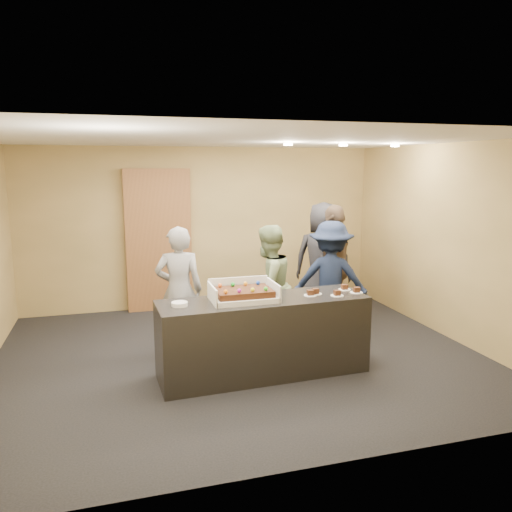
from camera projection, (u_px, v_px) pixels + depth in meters
name	position (u px, v px, depth m)	size (l,w,h in m)	color
room	(239.00, 251.00, 6.13)	(6.04, 6.00, 2.70)	black
serving_counter	(263.00, 337.00, 5.74)	(2.40, 0.70, 0.90)	black
storage_cabinet	(159.00, 240.00, 8.23)	(1.07, 0.15, 2.35)	brown
cake_box	(243.00, 296.00, 5.61)	(0.73, 0.50, 0.21)	white
sheet_cake	(243.00, 292.00, 5.58)	(0.62, 0.43, 0.12)	#361D0C
plate_stack	(180.00, 304.00, 5.36)	(0.17, 0.17, 0.04)	white
slice_a	(310.00, 294.00, 5.79)	(0.15, 0.15, 0.07)	white
slice_b	(316.00, 292.00, 5.86)	(0.15, 0.15, 0.07)	white
slice_c	(337.00, 294.00, 5.78)	(0.15, 0.15, 0.07)	white
slice_d	(345.00, 288.00, 6.06)	(0.15, 0.15, 0.07)	white
slice_e	(356.00, 291.00, 5.92)	(0.15, 0.15, 0.07)	white
person_server_grey	(179.00, 291.00, 6.34)	(0.60, 0.39, 1.65)	gray
person_sage_man	(268.00, 286.00, 6.62)	(0.79, 0.62, 1.63)	gray
person_navy_man	(331.00, 279.00, 6.99)	(1.06, 0.61, 1.64)	#151F39
person_brown_extra	(334.00, 266.00, 7.43)	(1.07, 0.45, 1.83)	brown
person_dark_suit	(322.00, 260.00, 7.87)	(0.90, 0.58, 1.84)	#25252A
ceiling_spotlights	(343.00, 145.00, 6.81)	(1.72, 0.12, 0.03)	#FFEAC6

